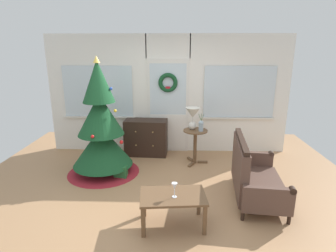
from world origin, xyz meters
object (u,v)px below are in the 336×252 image
object	(u,v)px
settee_sofa	(252,176)
flower_vase	(201,125)
christmas_tree	(101,131)
dresser_cabinet	(146,137)
coffee_table	(173,200)
side_table	(195,140)
gift_box	(121,171)
table_lamp	(193,116)
wine_glass	(174,187)

from	to	relation	value
settee_sofa	flower_vase	world-z (taller)	flower_vase
christmas_tree	flower_vase	bearing A→B (deg)	13.25
dresser_cabinet	coffee_table	size ratio (longest dim) A/B	1.04
side_table	gift_box	xyz separation A→B (m)	(-1.37, -0.69, -0.38)
coffee_table	christmas_tree	bearing A→B (deg)	130.20
christmas_tree	table_lamp	bearing A→B (deg)	17.61
settee_sofa	flower_vase	distance (m)	1.51
flower_vase	wine_glass	distance (m)	2.12
settee_sofa	dresser_cabinet	bearing A→B (deg)	135.76
christmas_tree	side_table	world-z (taller)	christmas_tree
dresser_cabinet	side_table	bearing A→B (deg)	-23.41
christmas_tree	dresser_cabinet	size ratio (longest dim) A/B	2.31
side_table	table_lamp	bearing A→B (deg)	146.31
side_table	flower_vase	xyz separation A→B (m)	(0.10, -0.06, 0.32)
coffee_table	wine_glass	world-z (taller)	wine_glass
flower_vase	gift_box	bearing A→B (deg)	-156.86
settee_sofa	gift_box	xyz separation A→B (m)	(-2.17, 0.64, -0.26)
wine_glass	dresser_cabinet	bearing A→B (deg)	104.11
christmas_tree	coffee_table	distance (m)	2.10
settee_sofa	flower_vase	bearing A→B (deg)	118.60
christmas_tree	gift_box	world-z (taller)	christmas_tree
coffee_table	side_table	bearing A→B (deg)	78.77
dresser_cabinet	coffee_table	xyz separation A→B (m)	(0.62, -2.51, -0.02)
dresser_cabinet	side_table	xyz separation A→B (m)	(1.03, -0.45, 0.11)
coffee_table	settee_sofa	bearing A→B (deg)	31.30
side_table	table_lamp	world-z (taller)	table_lamp
dresser_cabinet	side_table	size ratio (longest dim) A/B	1.32
flower_vase	coffee_table	bearing A→B (deg)	-104.27
dresser_cabinet	wine_glass	world-z (taller)	dresser_cabinet
side_table	table_lamp	size ratio (longest dim) A/B	1.59
flower_vase	settee_sofa	bearing A→B (deg)	-61.40
dresser_cabinet	table_lamp	size ratio (longest dim) A/B	2.10
wine_glass	gift_box	distance (m)	1.79
dresser_cabinet	gift_box	distance (m)	1.22
coffee_table	dresser_cabinet	bearing A→B (deg)	103.96
flower_vase	side_table	bearing A→B (deg)	149.04
wine_glass	flower_vase	bearing A→B (deg)	76.56
side_table	flower_vase	bearing A→B (deg)	-30.96
side_table	gift_box	distance (m)	1.58
table_lamp	gift_box	world-z (taller)	table_lamp
table_lamp	christmas_tree	bearing A→B (deg)	-162.39
settee_sofa	table_lamp	bearing A→B (deg)	121.88
wine_glass	side_table	bearing A→B (deg)	79.53
settee_sofa	wine_glass	distance (m)	1.43
flower_vase	coffee_table	distance (m)	2.12
coffee_table	table_lamp	bearing A→B (deg)	80.56
wine_glass	gift_box	world-z (taller)	wine_glass
dresser_cabinet	gift_box	size ratio (longest dim) A/B	4.11
dresser_cabinet	flower_vase	world-z (taller)	flower_vase
wine_glass	settee_sofa	bearing A→B (deg)	33.39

